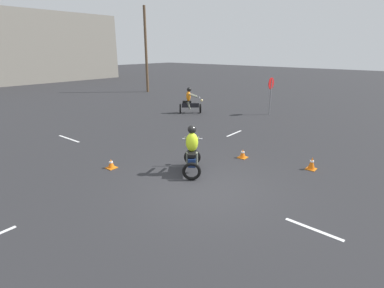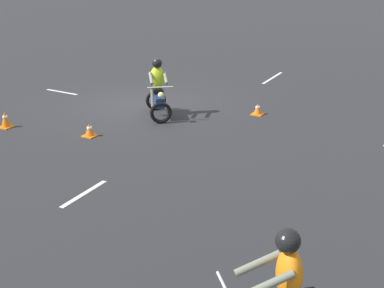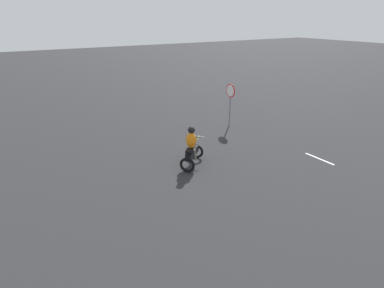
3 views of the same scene
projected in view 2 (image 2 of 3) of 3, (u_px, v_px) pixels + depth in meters
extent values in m
plane|color=#28282B|center=(139.00, 105.00, 16.29)|extent=(120.00, 120.00, 0.00)
torus|color=black|center=(161.00, 113.00, 14.50)|extent=(0.46, 0.53, 0.60)
torus|color=black|center=(156.00, 100.00, 15.70)|extent=(0.46, 0.53, 0.60)
cube|color=navy|center=(158.00, 99.00, 15.02)|extent=(1.00, 0.88, 0.28)
cube|color=black|center=(157.00, 89.00, 15.15)|extent=(0.60, 0.55, 0.10)
cylinder|color=silver|center=(160.00, 87.00, 14.30)|extent=(0.47, 0.57, 0.04)
sphere|color=#F2E08C|center=(161.00, 95.00, 14.24)|extent=(0.23, 0.23, 0.16)
ellipsoid|color=#CCEA26|center=(157.00, 78.00, 14.94)|extent=(0.47, 0.49, 0.64)
cylinder|color=slate|center=(151.00, 79.00, 14.61)|extent=(0.48, 0.42, 0.27)
cylinder|color=slate|center=(166.00, 78.00, 14.67)|extent=(0.48, 0.42, 0.27)
cylinder|color=slate|center=(153.00, 98.00, 15.09)|extent=(0.27, 0.25, 0.51)
cylinder|color=slate|center=(163.00, 98.00, 15.14)|extent=(0.27, 0.25, 0.51)
sphere|color=black|center=(157.00, 63.00, 14.76)|extent=(0.39, 0.39, 0.28)
ellipsoid|color=orange|center=(289.00, 274.00, 5.88)|extent=(0.48, 0.48, 0.64)
cylinder|color=slate|center=(257.00, 264.00, 5.99)|extent=(0.43, 0.47, 0.27)
cylinder|color=slate|center=(270.00, 284.00, 5.62)|extent=(0.43, 0.47, 0.27)
sphere|color=black|center=(288.00, 241.00, 5.73)|extent=(0.40, 0.40, 0.28)
cube|color=orange|center=(90.00, 136.00, 13.57)|extent=(0.32, 0.32, 0.03)
cone|color=orange|center=(89.00, 130.00, 13.52)|extent=(0.24, 0.24, 0.31)
cylinder|color=white|center=(89.00, 128.00, 13.50)|extent=(0.13, 0.13, 0.05)
cube|color=orange|center=(257.00, 114.00, 15.36)|extent=(0.32, 0.32, 0.03)
cone|color=orange|center=(258.00, 109.00, 15.30)|extent=(0.24, 0.24, 0.30)
cylinder|color=white|center=(258.00, 107.00, 15.29)|extent=(0.13, 0.13, 0.05)
cube|color=orange|center=(6.00, 127.00, 14.25)|extent=(0.32, 0.32, 0.03)
cone|color=orange|center=(5.00, 119.00, 14.17)|extent=(0.24, 0.24, 0.42)
cylinder|color=white|center=(5.00, 117.00, 14.15)|extent=(0.13, 0.13, 0.05)
cube|color=silver|center=(84.00, 194.00, 10.38)|extent=(1.36, 0.15, 0.01)
cube|color=silver|center=(273.00, 78.00, 19.79)|extent=(2.07, 0.20, 0.01)
cube|color=silver|center=(62.00, 92.00, 17.82)|extent=(0.14, 1.35, 0.01)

